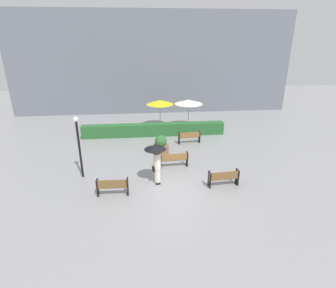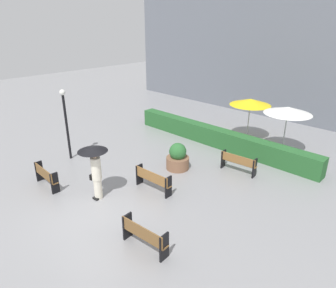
{
  "view_description": "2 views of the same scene",
  "coord_description": "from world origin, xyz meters",
  "views": [
    {
      "loc": [
        -1.4,
        -12.32,
        7.43
      ],
      "look_at": [
        0.23,
        3.6,
        1.12
      ],
      "focal_mm": 29.13,
      "sensor_mm": 36.0,
      "label": 1
    },
    {
      "loc": [
        8.65,
        -4.92,
        6.63
      ],
      "look_at": [
        -0.97,
        5.02,
        0.95
      ],
      "focal_mm": 32.93,
      "sensor_mm": 36.0,
      "label": 2
    }
  ],
  "objects": [
    {
      "name": "patio_umbrella_white",
      "position": [
        2.63,
        9.92,
        2.34
      ],
      "size": [
        2.36,
        2.36,
        2.52
      ],
      "color": "silver",
      "rests_on": "ground"
    },
    {
      "name": "planter_pot",
      "position": [
        -0.14,
        4.81,
        0.55
      ],
      "size": [
        1.08,
        1.08,
        1.28
      ],
      "color": "brown",
      "rests_on": "ground"
    },
    {
      "name": "lamp_post",
      "position": [
        -4.82,
        1.87,
        2.2
      ],
      "size": [
        0.28,
        0.28,
        3.53
      ],
      "color": "black",
      "rests_on": "ground"
    },
    {
      "name": "bench_near_left",
      "position": [
        -2.93,
        -0.3,
        0.54
      ],
      "size": [
        1.61,
        0.37,
        0.91
      ],
      "color": "brown",
      "rests_on": "ground"
    },
    {
      "name": "bench_near_right",
      "position": [
        2.83,
        0.04,
        0.51
      ],
      "size": [
        1.68,
        0.5,
        0.88
      ],
      "color": "brown",
      "rests_on": "ground"
    },
    {
      "name": "hedge_strip",
      "position": [
        -0.42,
        8.4,
        0.5
      ],
      "size": [
        11.31,
        0.7,
        0.99
      ],
      "primitive_type": "cube",
      "color": "#28602D",
      "rests_on": "ground"
    },
    {
      "name": "ground_plane",
      "position": [
        0.0,
        0.0,
        0.0
      ],
      "size": [
        60.0,
        60.0,
        0.0
      ],
      "primitive_type": "plane",
      "color": "gray"
    },
    {
      "name": "bench_back_row",
      "position": [
        2.12,
        6.44,
        0.52
      ],
      "size": [
        1.71,
        0.5,
        0.87
      ],
      "color": "olive",
      "rests_on": "ground"
    },
    {
      "name": "building_facade",
      "position": [
        0.0,
        16.0,
        4.94
      ],
      "size": [
        28.0,
        1.2,
        9.89
      ],
      "primitive_type": "cube",
      "color": "slate",
      "rests_on": "ground"
    },
    {
      "name": "bench_mid_center",
      "position": [
        0.49,
        2.6,
        0.53
      ],
      "size": [
        1.77,
        0.45,
        0.9
      ],
      "color": "olive",
      "rests_on": "ground"
    },
    {
      "name": "pedestrian_with_umbrella",
      "position": [
        -0.68,
        0.72,
        1.48
      ],
      "size": [
        1.14,
        1.14,
        2.16
      ],
      "color": "silver",
      "rests_on": "ground"
    },
    {
      "name": "patio_umbrella_yellow",
      "position": [
        0.25,
        10.4,
        2.26
      ],
      "size": [
        2.3,
        2.3,
        2.44
      ],
      "color": "silver",
      "rests_on": "ground"
    }
  ]
}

